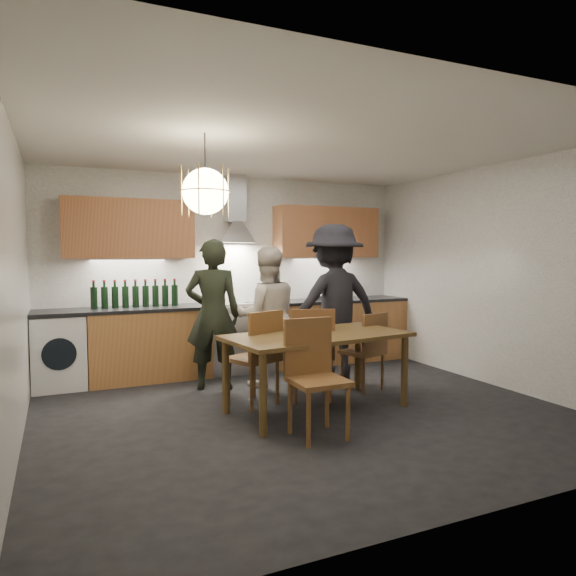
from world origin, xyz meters
name	(u,v)px	position (x,y,z in m)	size (l,w,h in m)	color
ground	(304,411)	(0.00, 0.00, 0.00)	(5.00, 5.00, 0.00)	black
room_shell	(304,239)	(0.00, 0.00, 1.71)	(5.02, 4.52, 2.61)	white
counter_run	(241,337)	(0.02, 1.95, 0.45)	(5.00, 0.62, 0.90)	tan
range_stove	(240,337)	(0.00, 1.94, 0.44)	(0.90, 0.60, 0.92)	silver
wall_fixtures	(236,230)	(0.00, 2.07, 1.87)	(4.30, 0.54, 1.10)	#C2794A
pendant_lamp	(205,191)	(-1.00, -0.10, 2.10)	(0.43, 0.43, 0.70)	black
dining_table	(317,343)	(0.15, -0.01, 0.68)	(1.92, 1.14, 0.77)	brown
chair_back_left	(259,352)	(-0.34, 0.35, 0.56)	(0.58, 0.58, 0.98)	brown
chair_back_mid	(312,348)	(0.23, 0.28, 0.57)	(0.56, 0.56, 0.99)	brown
chair_back_right	(368,346)	(1.00, 0.38, 0.51)	(0.50, 0.50, 0.89)	brown
chair_front	(314,369)	(-0.20, -0.60, 0.57)	(0.45, 0.45, 1.00)	brown
person_left	(213,315)	(-0.58, 1.19, 0.86)	(0.63, 0.41, 1.72)	black
person_mid	(266,316)	(0.05, 1.11, 0.82)	(0.79, 0.62, 1.64)	beige
person_right	(334,304)	(0.82, 0.88, 0.95)	(1.23, 0.71, 1.91)	black
mixing_bowl	(322,297)	(1.23, 1.93, 0.94)	(0.32, 0.32, 0.08)	silver
stock_pot	(346,293)	(1.65, 1.99, 0.98)	(0.23, 0.23, 0.16)	#B1B1B4
wine_bottles	(136,294)	(-1.33, 1.99, 1.07)	(1.04, 0.08, 0.34)	black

